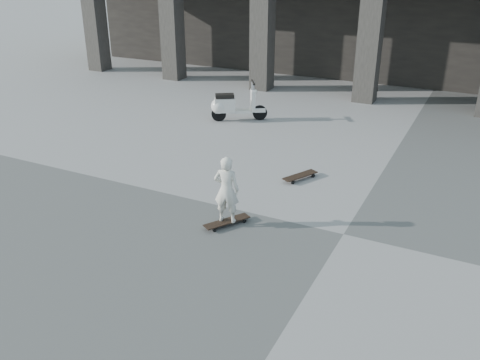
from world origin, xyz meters
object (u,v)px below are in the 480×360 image
at_px(longboard, 227,222).
at_px(child, 227,190).
at_px(scooter, 230,106).
at_px(skateboard_spare, 300,176).

relative_size(longboard, child, 0.70).
height_order(longboard, scooter, scooter).
distance_m(longboard, child, 0.61).
xyz_separation_m(skateboard_spare, scooter, (-3.19, 2.95, 0.36)).
xyz_separation_m(longboard, skateboard_spare, (0.44, 2.39, 0.01)).
bearing_deg(scooter, longboard, -95.44).
height_order(child, scooter, child).
bearing_deg(child, skateboard_spare, -113.31).
relative_size(longboard, skateboard_spare, 0.99).
bearing_deg(longboard, child, 0.00).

